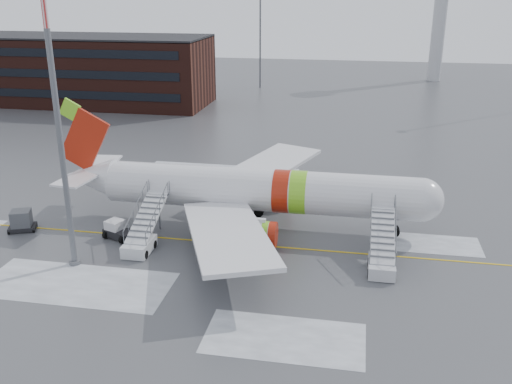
% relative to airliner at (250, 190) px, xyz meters
% --- Properties ---
extents(ground, '(260.00, 260.00, 0.00)m').
position_rel_airliner_xyz_m(ground, '(-4.43, -3.20, -3.42)').
color(ground, '#494C4F').
rests_on(ground, ground).
extents(airliner, '(35.03, 32.97, 11.18)m').
position_rel_airliner_xyz_m(airliner, '(0.00, 0.00, 0.00)').
color(airliner, silver).
rests_on(airliner, ground).
extents(airstair_fwd, '(2.05, 7.70, 3.48)m').
position_rel_airliner_xyz_m(airstair_fwd, '(11.69, -6.54, -2.35)').
color(airstair_fwd, '#B9BBC1').
rests_on(airstair_fwd, ground).
extents(airstair_aft, '(2.05, 7.70, 3.48)m').
position_rel_airliner_xyz_m(airstair_aft, '(-7.84, -6.54, -2.35)').
color(airstair_aft, silver).
rests_on(airstair_aft, ground).
extents(pushback_tug, '(3.04, 2.68, 1.54)m').
position_rel_airliner_xyz_m(pushback_tug, '(-10.75, -4.84, -2.74)').
color(pushback_tug, black).
rests_on(pushback_tug, ground).
extents(uld_container, '(2.75, 2.41, 1.88)m').
position_rel_airliner_xyz_m(uld_container, '(-19.87, -4.90, -2.54)').
color(uld_container, black).
rests_on(uld_container, ground).
extents(light_mast_near, '(1.20, 1.20, 22.71)m').
position_rel_airliner_xyz_m(light_mast_near, '(-12.08, -10.20, 8.42)').
color(light_mast_near, '#595B60').
rests_on(light_mast_near, ground).
extents(terminal_building, '(62.00, 16.11, 12.30)m').
position_rel_airliner_xyz_m(terminal_building, '(-49.43, 51.78, 2.78)').
color(terminal_building, '#3F1E16').
rests_on(terminal_building, ground).
extents(light_mast_far_n, '(1.20, 1.20, 24.25)m').
position_rel_airliner_xyz_m(light_mast_far_n, '(-12.43, 74.80, 10.42)').
color(light_mast_far_n, '#595B60').
rests_on(light_mast_far_n, ground).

